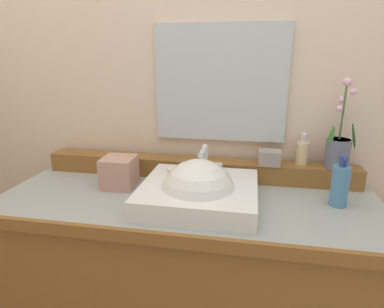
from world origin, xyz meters
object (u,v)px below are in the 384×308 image
potted_plant (338,148)px  trinket_box (270,158)px  soap_bar (175,169)px  soap_dispenser (302,152)px  sink_basin (198,195)px  tissue_box (119,172)px  lotion_bottle (340,185)px

potted_plant → trinket_box: 0.27m
soap_bar → potted_plant: size_ratio=0.20×
soap_bar → soap_dispenser: bearing=17.6°
potted_plant → trinket_box: (-0.27, -0.01, -0.05)m
soap_bar → sink_basin: bearing=-46.4°
tissue_box → soap_bar: bearing=4.5°
soap_dispenser → potted_plant: bearing=-8.1°
potted_plant → trinket_box: size_ratio=4.03×
sink_basin → lotion_bottle: 0.51m
potted_plant → soap_dispenser: size_ratio=2.68×
lotion_bottle → sink_basin: bearing=-170.9°
soap_bar → tissue_box: tissue_box is taller
potted_plant → soap_bar: bearing=-167.5°
trinket_box → lotion_bottle: lotion_bottle is taller
trinket_box → soap_bar: bearing=-159.6°
soap_dispenser → sink_basin: bearing=-144.2°
potted_plant → tissue_box: bearing=-169.6°
trinket_box → lotion_bottle: (0.24, -0.17, -0.03)m
sink_basin → potted_plant: potted_plant is taller
potted_plant → lotion_bottle: potted_plant is taller
lotion_bottle → potted_plant: bearing=82.0°
soap_bar → tissue_box: (-0.23, -0.02, -0.02)m
potted_plant → soap_dispenser: potted_plant is taller
lotion_bottle → tissue_box: (-0.85, 0.02, -0.02)m
sink_basin → tissue_box: bearing=163.5°
soap_dispenser → tissue_box: 0.76m
trinket_box → lotion_bottle: size_ratio=0.48×
potted_plant → tissue_box: size_ratio=2.76×
sink_basin → soap_dispenser: (0.39, 0.28, 0.10)m
potted_plant → sink_basin: bearing=-153.3°
sink_basin → potted_plant: (0.52, 0.26, 0.13)m
soap_dispenser → lotion_bottle: (0.11, -0.20, -0.06)m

